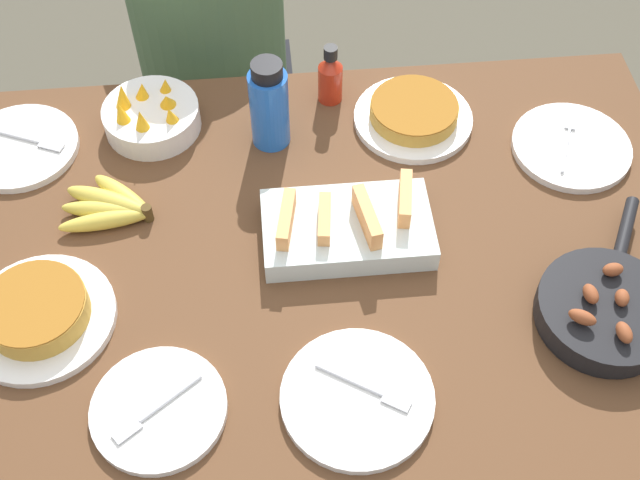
# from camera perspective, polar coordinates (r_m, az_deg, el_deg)

# --- Properties ---
(ground_plane) EXTENTS (14.00, 14.00, 0.00)m
(ground_plane) POSITION_cam_1_polar(r_m,az_deg,el_deg) (2.12, 0.00, -12.13)
(ground_plane) COLOR #565142
(dining_table) EXTENTS (1.47, 0.98, 0.72)m
(dining_table) POSITION_cam_1_polar(r_m,az_deg,el_deg) (1.57, 0.00, -2.66)
(dining_table) COLOR brown
(dining_table) RESTS_ON ground_plane
(banana_bunch) EXTENTS (0.19, 0.15, 0.04)m
(banana_bunch) POSITION_cam_1_polar(r_m,az_deg,el_deg) (1.59, -14.62, 2.32)
(banana_bunch) COLOR gold
(banana_bunch) RESTS_ON dining_table
(melon_tray) EXTENTS (0.32, 0.18, 0.10)m
(melon_tray) POSITION_cam_1_polar(r_m,az_deg,el_deg) (1.49, 1.96, 0.92)
(melon_tray) COLOR silver
(melon_tray) RESTS_ON dining_table
(skillet) EXTENTS (0.25, 0.35, 0.08)m
(skillet) POSITION_cam_1_polar(r_m,az_deg,el_deg) (1.48, 19.61, -4.65)
(skillet) COLOR black
(skillet) RESTS_ON dining_table
(frittata_plate_center) EXTENTS (0.26, 0.26, 0.06)m
(frittata_plate_center) POSITION_cam_1_polar(r_m,az_deg,el_deg) (1.48, -19.43, -4.92)
(frittata_plate_center) COLOR white
(frittata_plate_center) RESTS_ON dining_table
(frittata_plate_side) EXTENTS (0.25, 0.25, 0.05)m
(frittata_plate_side) POSITION_cam_1_polar(r_m,az_deg,el_deg) (1.71, 6.67, 8.88)
(frittata_plate_side) COLOR white
(frittata_plate_side) RESTS_ON dining_table
(empty_plate_near_front) EXTENTS (0.25, 0.25, 0.02)m
(empty_plate_near_front) POSITION_cam_1_polar(r_m,az_deg,el_deg) (1.34, 2.67, -11.15)
(empty_plate_near_front) COLOR white
(empty_plate_near_front) RESTS_ON dining_table
(empty_plate_far_left) EXTENTS (0.22, 0.22, 0.02)m
(empty_plate_far_left) POSITION_cam_1_polar(r_m,az_deg,el_deg) (1.35, -11.39, -11.71)
(empty_plate_far_left) COLOR white
(empty_plate_far_left) RESTS_ON dining_table
(empty_plate_far_right) EXTENTS (0.24, 0.24, 0.02)m
(empty_plate_far_right) POSITION_cam_1_polar(r_m,az_deg,el_deg) (1.77, -20.56, 6.20)
(empty_plate_far_right) COLOR white
(empty_plate_far_right) RESTS_ON dining_table
(empty_plate_mid_edge) EXTENTS (0.24, 0.24, 0.02)m
(empty_plate_mid_edge) POSITION_cam_1_polar(r_m,az_deg,el_deg) (1.73, 17.43, 6.35)
(empty_plate_mid_edge) COLOR white
(empty_plate_mid_edge) RESTS_ON dining_table
(fruit_bowl_mango) EXTENTS (0.20, 0.20, 0.11)m
(fruit_bowl_mango) POSITION_cam_1_polar(r_m,az_deg,el_deg) (1.72, -11.93, 8.64)
(fruit_bowl_mango) COLOR white
(fruit_bowl_mango) RESTS_ON dining_table
(water_bottle) EXTENTS (0.08, 0.08, 0.20)m
(water_bottle) POSITION_cam_1_polar(r_m,az_deg,el_deg) (1.62, -3.64, 9.53)
(water_bottle) COLOR blue
(water_bottle) RESTS_ON dining_table
(hot_sauce_bottle) EXTENTS (0.05, 0.05, 0.14)m
(hot_sauce_bottle) POSITION_cam_1_polar(r_m,az_deg,el_deg) (1.73, 0.74, 11.52)
(hot_sauce_bottle) COLOR #B72814
(hot_sauce_bottle) RESTS_ON dining_table
(person_figure) EXTENTS (0.41, 0.41, 1.16)m
(person_figure) POSITION_cam_1_polar(r_m,az_deg,el_deg) (2.19, -7.34, 11.04)
(person_figure) COLOR black
(person_figure) RESTS_ON ground_plane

